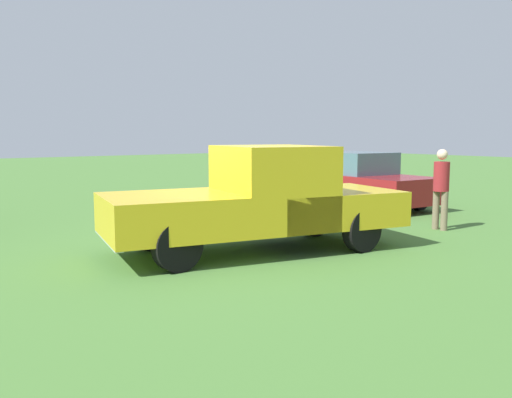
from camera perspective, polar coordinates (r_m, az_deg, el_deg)
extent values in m
plane|color=#477533|center=(9.65, -1.50, -5.12)|extent=(80.00, 80.00, 0.00)
cylinder|color=black|center=(8.02, -8.24, -4.90)|extent=(0.76, 0.22, 0.76)
cylinder|color=black|center=(9.53, -10.96, -3.07)|extent=(0.76, 0.22, 0.76)
cylinder|color=black|center=(9.44, 11.07, -3.17)|extent=(0.76, 0.22, 0.76)
cylinder|color=black|center=(10.75, 6.11, -1.86)|extent=(0.76, 0.22, 0.76)
cube|color=gold|center=(8.74, -9.12, -1.68)|extent=(2.40, 2.29, 0.64)
cube|color=gold|center=(9.34, 1.70, 1.30)|extent=(2.00, 2.21, 1.40)
cube|color=slate|center=(9.31, 1.71, 4.00)|extent=(1.73, 2.00, 0.48)
cube|color=gold|center=(9.88, 6.98, -0.78)|extent=(2.79, 2.38, 0.60)
cube|color=silver|center=(8.58, -15.25, -3.75)|extent=(0.52, 1.80, 0.16)
cylinder|color=black|center=(14.97, 16.77, 0.22)|extent=(0.69, 0.20, 0.69)
cylinder|color=black|center=(13.85, 12.56, -0.17)|extent=(0.69, 0.20, 0.69)
cylinder|color=black|center=(17.03, 9.33, 1.19)|extent=(0.69, 0.20, 0.69)
cylinder|color=black|center=(16.06, 5.20, 0.92)|extent=(0.69, 0.20, 0.69)
cube|color=maroon|center=(15.41, 10.80, 1.34)|extent=(2.20, 4.59, 0.68)
cube|color=slate|center=(15.53, 10.29, 3.76)|extent=(1.76, 2.09, 0.60)
cylinder|color=#7A6B51|center=(12.04, 18.33, -1.10)|extent=(0.14, 0.14, 0.82)
cylinder|color=#7A6B51|center=(11.93, 19.13, -1.20)|extent=(0.14, 0.14, 0.82)
cylinder|color=maroon|center=(11.91, 18.86, 2.25)|extent=(0.32, 0.32, 0.61)
sphere|color=beige|center=(11.89, 18.95, 4.44)|extent=(0.22, 0.22, 0.22)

